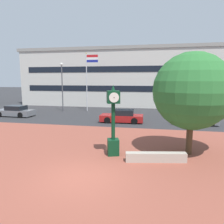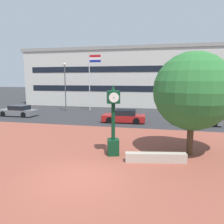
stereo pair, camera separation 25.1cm
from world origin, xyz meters
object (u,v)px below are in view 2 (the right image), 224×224
at_px(car_street_near, 198,119).
at_px(car_street_far, 18,111).
at_px(plaza_tree, 197,93).
at_px(street_clock, 113,122).
at_px(street_lamp_post, 65,82).
at_px(civic_building, 123,78).
at_px(car_street_mid, 124,117).
at_px(flagpole_primary, 91,76).

distance_m(car_street_near, car_street_far, 20.19).
height_order(plaza_tree, car_street_near, plaza_tree).
xyz_separation_m(street_clock, car_street_near, (6.27, 9.97, -1.35)).
bearing_deg(street_lamp_post, civic_building, 63.53).
height_order(car_street_near, street_lamp_post, street_lamp_post).
bearing_deg(civic_building, car_street_mid, -80.11).
height_order(car_street_far, civic_building, civic_building).
bearing_deg(street_lamp_post, car_street_near, -18.65).
relative_size(car_street_near, street_lamp_post, 0.63).
xyz_separation_m(plaza_tree, street_lamp_post, (-14.58, 14.29, 0.41)).
bearing_deg(car_street_near, civic_building, 29.95).
height_order(plaza_tree, flagpole_primary, flagpole_primary).
relative_size(street_clock, flagpole_primary, 0.51).
height_order(street_clock, civic_building, civic_building).
bearing_deg(car_street_mid, street_lamp_post, 54.83).
distance_m(car_street_mid, flagpole_primary, 9.98).
xyz_separation_m(car_street_near, civic_building, (-10.30, 17.50, 4.09)).
bearing_deg(civic_building, plaza_tree, -71.90).
bearing_deg(plaza_tree, street_lamp_post, 135.57).
distance_m(car_street_near, street_lamp_post, 17.52).
height_order(car_street_near, car_street_far, same).
distance_m(car_street_near, flagpole_primary, 15.10).
bearing_deg(car_street_near, street_clock, 147.34).
distance_m(flagpole_primary, street_lamp_post, 3.57).
relative_size(car_street_near, flagpole_primary, 0.52).
bearing_deg(flagpole_primary, car_street_near, -26.85).
height_order(street_clock, car_street_mid, street_clock).
bearing_deg(car_street_mid, civic_building, 7.81).
height_order(car_street_mid, civic_building, civic_building).
relative_size(car_street_mid, street_lamp_post, 0.67).
height_order(street_clock, flagpole_primary, flagpole_primary).
relative_size(car_street_near, car_street_far, 0.90).
bearing_deg(car_street_far, flagpole_primary, -48.73).
bearing_deg(car_street_near, street_lamp_post, 70.83).
bearing_deg(car_street_mid, flagpole_primary, 37.49).
distance_m(car_street_mid, civic_building, 18.67).
height_order(car_street_near, civic_building, civic_building).
relative_size(car_street_near, car_street_mid, 0.93).
bearing_deg(civic_building, car_street_far, -120.34).
xyz_separation_m(car_street_mid, street_lamp_post, (-9.11, 5.93, 3.43)).
xyz_separation_m(street_clock, plaza_tree, (4.56, 1.18, 1.66)).
bearing_deg(car_street_far, street_clock, -125.41).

